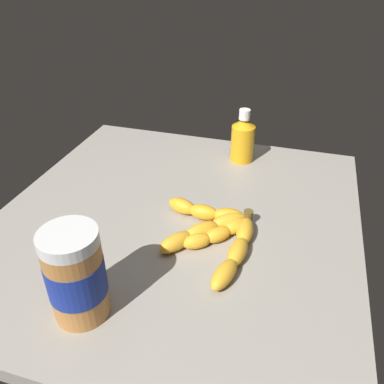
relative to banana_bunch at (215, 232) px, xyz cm
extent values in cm
cube|color=gray|center=(4.20, 9.76, -3.15)|extent=(81.38, 76.36, 3.07)
ellipsoid|color=orange|center=(5.90, -1.34, 0.04)|extent=(4.29, 7.02, 3.32)
ellipsoid|color=orange|center=(5.67, 3.90, 0.04)|extent=(3.74, 6.79, 3.32)
ellipsoid|color=orange|center=(6.56, 9.06, 0.04)|extent=(5.02, 7.25, 3.32)
ellipsoid|color=gold|center=(3.72, -1.82, 0.01)|extent=(7.29, 8.07, 3.27)
ellipsoid|color=gold|center=(-0.42, 2.69, 0.01)|extent=(7.85, 7.62, 3.27)
ellipsoid|color=gold|center=(-5.23, 6.48, 0.01)|extent=(8.20, 6.97, 3.27)
ellipsoid|color=gold|center=(3.22, -3.46, -0.11)|extent=(6.58, 5.59, 3.02)
ellipsoid|color=gold|center=(-0.53, -0.69, -0.11)|extent=(6.37, 6.17, 3.02)
ellipsoid|color=gold|center=(-3.65, 2.76, -0.11)|extent=(5.90, 6.50, 3.02)
ellipsoid|color=gold|center=(1.80, -5.59, 0.01)|extent=(8.18, 3.55, 3.27)
ellipsoid|color=gold|center=(-4.64, -5.37, 0.01)|extent=(8.36, 4.08, 3.27)
ellipsoid|color=gold|center=(-10.98, -4.26, 0.01)|extent=(8.62, 5.10, 3.27)
cylinder|color=brown|center=(6.53, -5.42, 0.18)|extent=(2.00, 2.00, 3.00)
cylinder|color=#B27238|center=(-23.83, 16.04, 5.36)|extent=(8.81, 8.81, 13.95)
cylinder|color=navy|center=(-23.83, 16.04, 6.05)|extent=(8.99, 8.99, 6.28)
cylinder|color=silver|center=(-23.83, 16.04, 13.34)|extent=(8.82, 8.82, 2.01)
cylinder|color=orange|center=(34.30, 1.14, 3.23)|extent=(6.17, 6.17, 9.69)
cone|color=orange|center=(34.30, 1.14, 9.07)|extent=(6.17, 6.17, 2.00)
cylinder|color=white|center=(34.30, 1.14, 11.35)|extent=(2.84, 2.84, 2.56)
camera|label=1|loc=(-60.05, -13.09, 49.15)|focal=36.90mm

